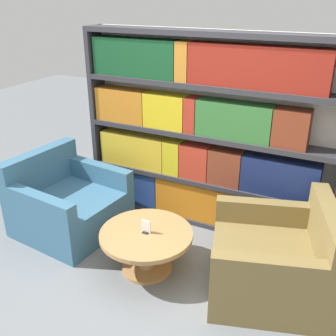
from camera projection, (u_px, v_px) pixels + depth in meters
The scene contains 6 objects.
ground_plane at pixel (146, 292), 3.28m from camera, with size 14.00×14.00×0.00m, color slate.
bookshelf at pixel (205, 137), 3.94m from camera, with size 2.62×0.30×1.98m.
armchair_left at pixel (68, 205), 4.08m from camera, with size 1.03×1.04×0.80m.
armchair_right at pixel (275, 262), 3.21m from camera, with size 1.18×1.18×0.80m.
coffee_table at pixel (146, 243), 3.45m from camera, with size 0.81×0.81×0.39m.
table_sign at pixel (146, 228), 3.38m from camera, with size 0.08×0.06×0.12m.
Camera 1 is at (1.31, -2.21, 2.30)m, focal length 42.00 mm.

